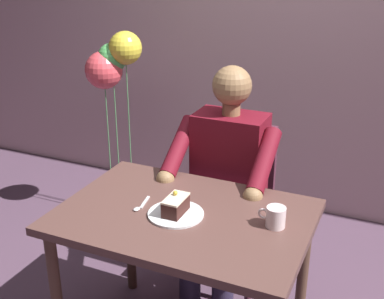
# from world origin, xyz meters

# --- Properties ---
(dining_table) EXTENTS (1.05, 0.73, 0.74)m
(dining_table) POSITION_xyz_m (0.00, 0.00, 0.64)
(dining_table) COLOR brown
(dining_table) RESTS_ON ground
(chair) EXTENTS (0.42, 0.42, 0.90)m
(chair) POSITION_xyz_m (0.00, -0.66, 0.49)
(chair) COLOR #502535
(chair) RESTS_ON ground
(seated_person) EXTENTS (0.53, 0.58, 1.25)m
(seated_person) POSITION_xyz_m (0.00, -0.48, 0.65)
(seated_person) COLOR maroon
(seated_person) RESTS_ON ground
(dessert_plate) EXTENTS (0.23, 0.23, 0.01)m
(dessert_plate) POSITION_xyz_m (0.02, 0.03, 0.74)
(dessert_plate) COLOR white
(dessert_plate) RESTS_ON dining_table
(cake_slice) EXTENTS (0.07, 0.13, 0.09)m
(cake_slice) POSITION_xyz_m (0.02, 0.03, 0.78)
(cake_slice) COLOR #3B1B17
(cake_slice) RESTS_ON dessert_plate
(coffee_cup) EXTENTS (0.11, 0.08, 0.09)m
(coffee_cup) POSITION_xyz_m (-0.38, -0.05, 0.78)
(coffee_cup) COLOR silver
(coffee_cup) RESTS_ON dining_table
(dessert_spoon) EXTENTS (0.03, 0.14, 0.01)m
(dessert_spoon) POSITION_xyz_m (0.19, 0.03, 0.74)
(dessert_spoon) COLOR silver
(dessert_spoon) RESTS_ON dining_table
(balloon_display) EXTENTS (0.36, 0.28, 1.30)m
(balloon_display) POSITION_xyz_m (0.95, -0.97, 1.02)
(balloon_display) COLOR #B2C1C6
(balloon_display) RESTS_ON ground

